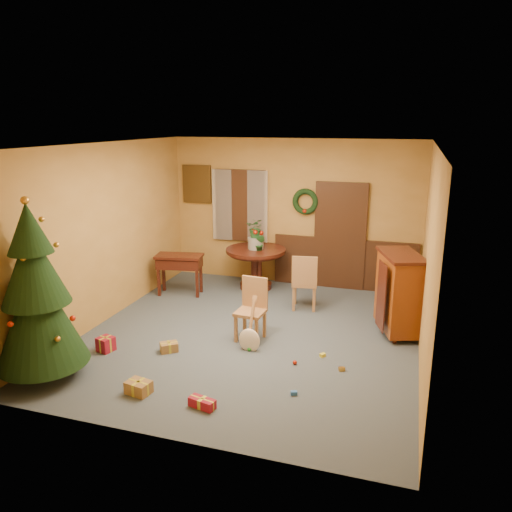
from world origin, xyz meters
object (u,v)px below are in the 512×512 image
at_px(chair_near, 252,306).
at_px(christmas_tree, 37,295).
at_px(writing_desk, 180,265).
at_px(dining_table, 256,261).
at_px(sideboard, 399,291).

relative_size(chair_near, christmas_tree, 0.40).
xyz_separation_m(chair_near, writing_desk, (-1.93, 1.48, 0.08)).
xyz_separation_m(dining_table, sideboard, (2.75, -1.39, 0.12)).
bearing_deg(sideboard, chair_near, -157.79).
bearing_deg(christmas_tree, dining_table, 69.81).
bearing_deg(sideboard, dining_table, 153.23).
distance_m(chair_near, sideboard, 2.28).
bearing_deg(dining_table, sideboard, -26.77).
bearing_deg(chair_near, christmas_tree, -138.31).
distance_m(dining_table, christmas_tree, 4.52).
bearing_deg(dining_table, writing_desk, -148.93).
bearing_deg(christmas_tree, writing_desk, 85.49).
bearing_deg(writing_desk, christmas_tree, -94.51).
bearing_deg(writing_desk, sideboard, -8.76).
height_order(dining_table, writing_desk, dining_table).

